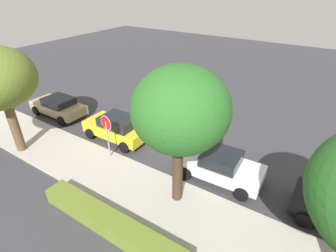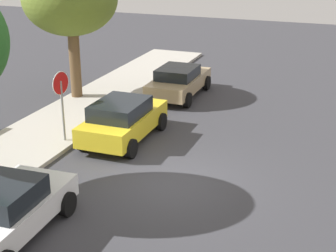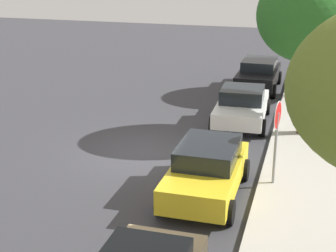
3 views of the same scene
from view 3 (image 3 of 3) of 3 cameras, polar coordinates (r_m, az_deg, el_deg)
The scene contains 7 objects.
ground_plane at distance 17.15m, azimuth -2.86°, elevation -3.12°, with size 60.00×60.00×0.00m, color #38383D.
sidewalk_curb at distance 16.32m, azimuth 15.89°, elevation -4.80°, with size 32.00×3.06×0.14m, color #B2ADA3.
stop_sign at distance 14.48m, azimuth 11.96°, elevation -0.33°, with size 0.79×0.13×2.56m.
parked_car_yellow at distance 14.11m, azimuth 4.31°, elevation -4.85°, with size 3.94×1.98×1.47m.
parked_car_white at distance 20.18m, azimuth 8.19°, elevation 2.28°, with size 4.04×2.16×1.41m.
parked_car_black at distance 25.29m, azimuth 10.00°, elevation 5.71°, with size 4.06×2.02×1.43m.
street_tree_mid_block at distance 18.37m, azimuth 15.52°, elevation 11.66°, with size 3.64×3.64×5.97m.
Camera 3 is at (15.01, 5.20, 6.48)m, focal length 55.00 mm.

